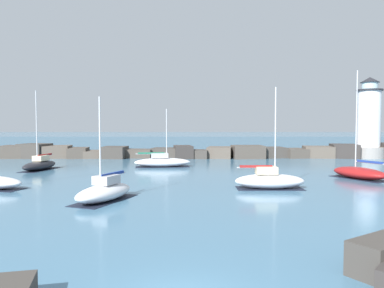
# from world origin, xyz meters

# --- Properties ---
(open_sea_beyond) EXTENTS (400.00, 116.00, 0.01)m
(open_sea_beyond) POSITION_xyz_m (0.00, 111.74, 0.00)
(open_sea_beyond) COLOR #386684
(open_sea_beyond) RESTS_ON ground
(breakwater_jetty) EXTENTS (68.21, 6.50, 2.52)m
(breakwater_jetty) POSITION_xyz_m (1.96, 51.81, 0.96)
(breakwater_jetty) COLOR #4C443D
(breakwater_jetty) RESTS_ON ground
(lighthouse) EXTENTS (4.91, 4.91, 13.47)m
(lighthouse) POSITION_xyz_m (29.93, 51.51, 5.82)
(lighthouse) COLOR gray
(lighthouse) RESTS_ON ground
(foreground_rocks) EXTENTS (16.44, 6.27, 1.28)m
(foreground_rocks) POSITION_xyz_m (3.02, 0.63, 0.51)
(foreground_rocks) COLOR #423D38
(foreground_rocks) RESTS_ON ground
(sailboat_moored_0) EXTENTS (7.61, 3.36, 7.60)m
(sailboat_moored_0) POSITION_xyz_m (-3.58, 37.87, 0.67)
(sailboat_moored_0) COLOR white
(sailboat_moored_0) RESTS_ON ground
(sailboat_moored_1) EXTENTS (4.41, 6.28, 7.48)m
(sailboat_moored_1) POSITION_xyz_m (-6.02, 15.87, 0.67)
(sailboat_moored_1) COLOR white
(sailboat_moored_1) RESTS_ON ground
(sailboat_moored_2) EXTENTS (5.00, 6.54, 11.04)m
(sailboat_moored_2) POSITION_xyz_m (17.41, 26.91, 0.63)
(sailboat_moored_2) COLOR maroon
(sailboat_moored_2) RESTS_ON ground
(sailboat_moored_3) EXTENTS (3.23, 6.53, 9.62)m
(sailboat_moored_3) POSITION_xyz_m (-18.30, 34.48, 0.66)
(sailboat_moored_3) COLOR black
(sailboat_moored_3) RESTS_ON ground
(sailboat_moored_6) EXTENTS (5.97, 2.37, 8.71)m
(sailboat_moored_6) POSITION_xyz_m (7.01, 20.99, 0.73)
(sailboat_moored_6) COLOR white
(sailboat_moored_6) RESTS_ON ground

